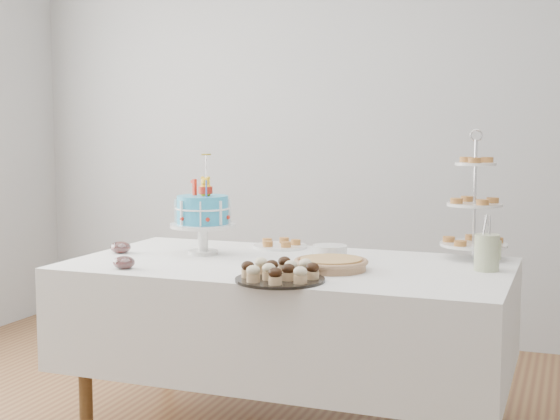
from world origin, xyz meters
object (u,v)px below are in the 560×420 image
at_px(table, 288,313).
at_px(cupcake_tray, 280,271).
at_px(birthday_cake, 203,227).
at_px(utensil_pitcher, 487,251).
at_px(pie, 331,263).
at_px(tiered_stand, 475,205).
at_px(pastry_plate, 280,244).
at_px(plate_stack, 330,252).
at_px(jam_bowl_a, 124,263).
at_px(jam_bowl_b, 121,248).

distance_m(table, cupcake_tray, 0.49).
xyz_separation_m(birthday_cake, utensil_pitcher, (1.30, 0.03, -0.05)).
height_order(birthday_cake, pie, birthday_cake).
relative_size(tiered_stand, pastry_plate, 2.20).
bearing_deg(table, birthday_cake, 169.54).
bearing_deg(table, pie, -23.69).
xyz_separation_m(plate_stack, utensil_pitcher, (0.70, -0.06, 0.05)).
xyz_separation_m(cupcake_tray, pie, (0.12, 0.30, -0.01)).
distance_m(plate_stack, jam_bowl_a, 0.92).
distance_m(birthday_cake, pie, 0.72).
bearing_deg(pastry_plate, pie, -50.12).
relative_size(table, jam_bowl_b, 20.01).
bearing_deg(table, cupcake_tray, -74.27).
height_order(pie, plate_stack, plate_stack).
distance_m(jam_bowl_b, utensil_pitcher, 1.69).
relative_size(table, jam_bowl_a, 20.71).
distance_m(table, utensil_pitcher, 0.90).
bearing_deg(jam_bowl_a, birthday_cake, 73.42).
distance_m(cupcake_tray, pie, 0.32).
bearing_deg(birthday_cake, jam_bowl_b, -139.87).
xyz_separation_m(plate_stack, jam_bowl_a, (-0.74, -0.56, -0.00)).
distance_m(table, tiered_stand, 0.97).
xyz_separation_m(pastry_plate, utensil_pitcher, (1.03, -0.28, 0.07)).
bearing_deg(utensil_pitcher, jam_bowl_b, -169.89).
xyz_separation_m(table, birthday_cake, (-0.46, 0.08, 0.36)).
height_order(table, plate_stack, plate_stack).
relative_size(birthday_cake, cupcake_tray, 1.34).
distance_m(cupcake_tray, jam_bowl_a, 0.71).
distance_m(pie, utensil_pitcher, 0.65).
xyz_separation_m(table, cupcake_tray, (0.11, -0.40, 0.27)).
relative_size(cupcake_tray, plate_stack, 2.21).
relative_size(plate_stack, jam_bowl_a, 1.71).
xyz_separation_m(table, jam_bowl_b, (-0.84, -0.03, 0.25)).
height_order(pie, utensil_pitcher, utensil_pitcher).
bearing_deg(jam_bowl_b, pie, -3.74).
relative_size(pie, tiered_stand, 0.53).
bearing_deg(tiered_stand, table, -151.98).
relative_size(tiered_stand, jam_bowl_b, 6.13).
xyz_separation_m(pie, jam_bowl_b, (-1.07, 0.07, -0.00)).
xyz_separation_m(tiered_stand, pastry_plate, (-0.94, -0.00, -0.23)).
xyz_separation_m(tiered_stand, utensil_pitcher, (0.09, -0.28, -0.16)).
height_order(cupcake_tray, tiered_stand, tiered_stand).
height_order(plate_stack, jam_bowl_a, plate_stack).
height_order(cupcake_tray, utensil_pitcher, utensil_pitcher).
bearing_deg(plate_stack, birthday_cake, -171.69).
distance_m(table, pie, 0.36).
bearing_deg(tiered_stand, jam_bowl_a, -149.88).
height_order(pie, pastry_plate, pie).
height_order(cupcake_tray, pie, cupcake_tray).
relative_size(birthday_cake, jam_bowl_a, 5.10).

